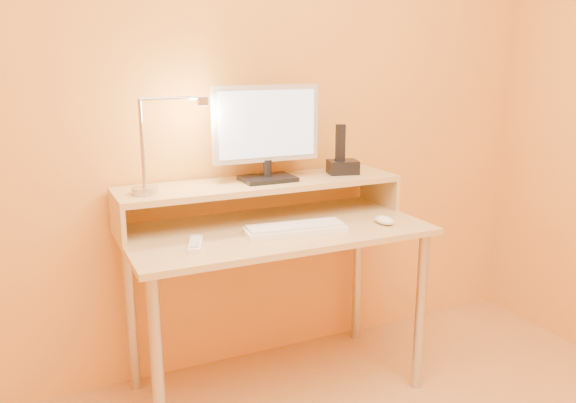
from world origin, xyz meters
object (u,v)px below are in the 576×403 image
mouse (384,220)px  phone_dock (343,167)px  keyboard (295,230)px  lamp_base (145,191)px  monitor_panel (266,124)px  remote_control (195,244)px

mouse → phone_dock: bearing=89.8°
keyboard → mouse: size_ratio=3.94×
lamp_base → phone_dock: bearing=2.0°
lamp_base → phone_dock: size_ratio=0.77×
mouse → monitor_panel: bearing=136.5°
phone_dock → monitor_panel: bearing=-167.0°
mouse → remote_control: 0.78m
monitor_panel → phone_dock: monitor_panel is taller
remote_control → monitor_panel: bearing=53.3°
monitor_panel → remote_control: 0.61m
monitor_panel → lamp_base: monitor_panel is taller
phone_dock → lamp_base: bearing=-163.5°
phone_dock → mouse: size_ratio=1.29×
monitor_panel → remote_control: (-0.39, -0.26, -0.39)m
phone_dock → keyboard: phone_dock is taller
lamp_base → remote_control: 0.30m
lamp_base → mouse: lamp_base is taller
lamp_base → keyboard: (0.53, -0.22, -0.16)m
monitor_panel → phone_dock: 0.42m
monitor_panel → lamp_base: 0.56m
lamp_base → phone_dock: phone_dock is taller
lamp_base → keyboard: lamp_base is taller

